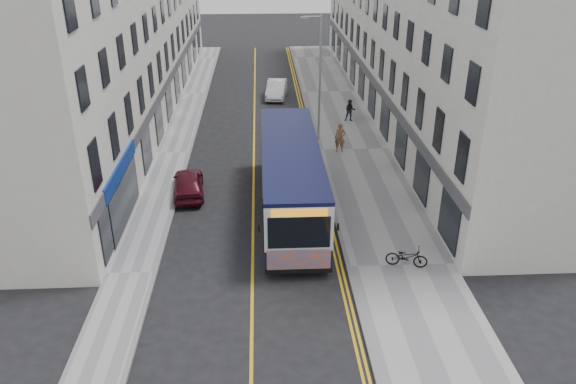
{
  "coord_description": "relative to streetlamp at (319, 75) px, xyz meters",
  "views": [
    {
      "loc": [
        0.5,
        -20.73,
        13.12
      ],
      "look_at": [
        1.69,
        2.95,
        1.6
      ],
      "focal_mm": 35.0,
      "sensor_mm": 36.0,
      "label": 1
    }
  ],
  "objects": [
    {
      "name": "road_dbl_yellow_inner",
      "position": [
        -0.62,
        -2.0,
        -4.38
      ],
      "size": [
        0.1,
        64.0,
        0.01
      ],
      "primitive_type": "cube",
      "color": "gold",
      "rests_on": "ground"
    },
    {
      "name": "city_bus",
      "position": [
        -2.3,
        -9.97,
        -2.48
      ],
      "size": [
        2.79,
        11.97,
        3.48
      ],
      "color": "black",
      "rests_on": "ground"
    },
    {
      "name": "ground",
      "position": [
        -4.17,
        -14.0,
        -4.38
      ],
      "size": [
        140.0,
        140.0,
        0.0
      ],
      "primitive_type": "plane",
      "color": "black",
      "rests_on": "ground"
    },
    {
      "name": "road_centre_line",
      "position": [
        -4.17,
        -2.0,
        -4.38
      ],
      "size": [
        0.12,
        64.0,
        0.01
      ],
      "primitive_type": "cube",
      "color": "gold",
      "rests_on": "ground"
    },
    {
      "name": "pavement_east",
      "position": [
        2.08,
        -2.0,
        -4.32
      ],
      "size": [
        4.5,
        64.0,
        0.12
      ],
      "primitive_type": "cube",
      "color": "#949497",
      "rests_on": "ground"
    },
    {
      "name": "pedestrian_far",
      "position": [
        2.68,
        3.48,
        -3.48
      ],
      "size": [
        0.82,
        0.67,
        1.56
      ],
      "primitive_type": "imported",
      "rotation": [
        0.0,
        0.0,
        -0.11
      ],
      "color": "black",
      "rests_on": "pavement_east"
    },
    {
      "name": "pavement_west",
      "position": [
        -9.17,
        -2.0,
        -4.32
      ],
      "size": [
        2.0,
        64.0,
        0.12
      ],
      "primitive_type": "cube",
      "color": "#949497",
      "rests_on": "ground"
    },
    {
      "name": "road_dbl_yellow_outer",
      "position": [
        -0.42,
        -2.0,
        -4.38
      ],
      "size": [
        0.1,
        64.0,
        0.01
      ],
      "primitive_type": "cube",
      "color": "gold",
      "rests_on": "ground"
    },
    {
      "name": "pedestrian_near",
      "position": [
        1.17,
        -2.37,
        -3.35
      ],
      "size": [
        0.75,
        0.58,
        1.82
      ],
      "primitive_type": "imported",
      "rotation": [
        0.0,
        0.0,
        -0.24
      ],
      "color": "brown",
      "rests_on": "pavement_east"
    },
    {
      "name": "kerb_west",
      "position": [
        -8.17,
        -2.0,
        -4.32
      ],
      "size": [
        0.18,
        64.0,
        0.13
      ],
      "primitive_type": "cube",
      "color": "slate",
      "rests_on": "ground"
    },
    {
      "name": "bicycle",
      "position": [
        2.22,
        -15.32,
        -3.81
      ],
      "size": [
        1.81,
        0.99,
        0.9
      ],
      "primitive_type": "imported",
      "rotation": [
        0.0,
        0.0,
        1.33
      ],
      "color": "black",
      "rests_on": "pavement_east"
    },
    {
      "name": "terrace_east",
      "position": [
        7.33,
        7.0,
        2.12
      ],
      "size": [
        6.0,
        46.0,
        13.0
      ],
      "primitive_type": "cube",
      "color": "silver",
      "rests_on": "ground"
    },
    {
      "name": "kerb_east",
      "position": [
        -0.17,
        -2.0,
        -4.32
      ],
      "size": [
        0.18,
        64.0,
        0.13
      ],
      "primitive_type": "cube",
      "color": "slate",
      "rests_on": "ground"
    },
    {
      "name": "terrace_west",
      "position": [
        -13.17,
        7.0,
        2.12
      ],
      "size": [
        6.0,
        46.0,
        13.0
      ],
      "primitive_type": "cube",
      "color": "silver",
      "rests_on": "ground"
    },
    {
      "name": "car_white",
      "position": [
        -2.37,
        10.12,
        -3.69
      ],
      "size": [
        1.95,
        4.33,
        1.38
      ],
      "primitive_type": "imported",
      "rotation": [
        0.0,
        0.0,
        -0.12
      ],
      "color": "silver",
      "rests_on": "ground"
    },
    {
      "name": "streetlamp",
      "position": [
        0.0,
        0.0,
        0.0
      ],
      "size": [
        1.32,
        0.18,
        8.0
      ],
      "color": "#989BA1",
      "rests_on": "ground"
    },
    {
      "name": "car_maroon",
      "position": [
        -7.57,
        -7.8,
        -3.72
      ],
      "size": [
        1.96,
        4.02,
        1.32
      ],
      "primitive_type": "imported",
      "rotation": [
        0.0,
        0.0,
        3.25
      ],
      "color": "#470B17",
      "rests_on": "ground"
    }
  ]
}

